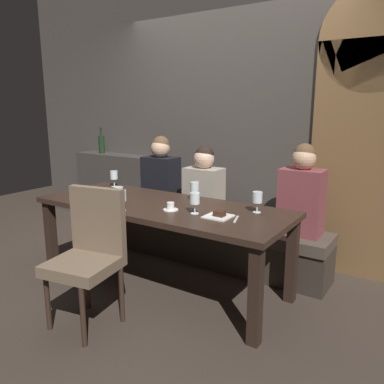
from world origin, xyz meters
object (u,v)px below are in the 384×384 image
object	(u,v)px
wine_glass_far_right	(257,198)
wine_glass_near_left	(121,197)
wine_bottle_dark_red	(102,144)
fork_on_table	(236,219)
wine_glass_far_left	(114,176)
diner_far_end	(302,192)
diner_redhead	(161,176)
chair_near_side	(90,248)
wine_glass_near_right	(195,199)
diner_bearded	(204,184)
wine_glass_center_front	(195,188)
banquette_bench	(204,238)
espresso_cup	(171,207)
dessert_plate	(219,215)
dining_table	(161,214)
wine_glass_center_back	(119,193)

from	to	relation	value
wine_glass_far_right	wine_glass_near_left	world-z (taller)	same
wine_bottle_dark_red	fork_on_table	bearing A→B (deg)	-23.59
wine_glass_far_left	fork_on_table	world-z (taller)	wine_glass_far_left
wine_glass_far_right	diner_far_end	bearing A→B (deg)	71.22
diner_redhead	wine_bottle_dark_red	bearing A→B (deg)	164.80
chair_near_side	wine_glass_near_right	distance (m)	0.85
wine_glass_far_left	wine_bottle_dark_red	bearing A→B (deg)	141.69
diner_bearded	wine_glass_center_front	bearing A→B (deg)	-68.44
banquette_bench	wine_glass_near_left	world-z (taller)	wine_glass_near_left
banquette_bench	espresso_cup	world-z (taller)	espresso_cup
diner_far_end	wine_glass_far_right	xyz separation A→B (m)	(-0.18, -0.53, 0.03)
diner_far_end	wine_glass_center_front	bearing A→B (deg)	-149.29
wine_bottle_dark_red	diner_redhead	bearing A→B (deg)	-15.20
chair_near_side	espresso_cup	distance (m)	0.70
chair_near_side	wine_bottle_dark_red	bearing A→B (deg)	133.57
dessert_plate	wine_bottle_dark_red	bearing A→B (deg)	154.88
dining_table	chair_near_side	xyz separation A→B (m)	(-0.09, -0.72, -0.09)
wine_glass_center_back	wine_glass_near_left	bearing A→B (deg)	-37.29
dessert_plate	wine_glass_far_left	bearing A→B (deg)	165.15
fork_on_table	wine_glass_far_right	bearing A→B (deg)	61.81
dining_table	wine_glass_center_back	xyz separation A→B (m)	(-0.24, -0.25, 0.20)
wine_glass_near_left	dining_table	bearing A→B (deg)	68.19
wine_glass_far_left	dessert_plate	xyz separation A→B (m)	(1.43, -0.38, -0.10)
chair_near_side	diner_redhead	distance (m)	1.51
espresso_cup	fork_on_table	size ratio (longest dim) A/B	0.71
dessert_plate	wine_glass_near_right	bearing A→B (deg)	-174.75
diner_far_end	wine_glass_near_left	size ratio (longest dim) A/B	4.83
wine_glass_near_right	dessert_plate	xyz separation A→B (m)	(0.20, 0.02, -0.10)
diner_bearded	chair_near_side	bearing A→B (deg)	-93.51
diner_redhead	diner_far_end	bearing A→B (deg)	1.25
dining_table	dessert_plate	size ratio (longest dim) A/B	11.58
dessert_plate	espresso_cup	bearing A→B (deg)	-174.68
dining_table	wine_glass_near_left	xyz separation A→B (m)	(-0.13, -0.33, 0.20)
diner_far_end	wine_glass_center_back	size ratio (longest dim) A/B	4.83
wine_glass_center_back	chair_near_side	bearing A→B (deg)	-71.94
wine_glass_center_back	wine_glass_center_front	distance (m)	0.65
wine_glass_far_right	espresso_cup	size ratio (longest dim) A/B	1.37
dining_table	diner_bearded	distance (m)	0.70
wine_bottle_dark_red	wine_glass_center_front	world-z (taller)	wine_bottle_dark_red
wine_glass_far_right	diner_redhead	bearing A→B (deg)	159.41
wine_glass_center_front	dessert_plate	distance (m)	0.55
diner_redhead	wine_glass_center_front	bearing A→B (deg)	-31.69
dining_table	chair_near_side	distance (m)	0.73
wine_bottle_dark_red	wine_glass_center_back	xyz separation A→B (m)	(1.51, -1.27, -0.21)
diner_bearded	wine_bottle_dark_red	size ratio (longest dim) A/B	2.22
diner_bearded	espresso_cup	xyz separation A→B (m)	(0.18, -0.80, -0.03)
wine_glass_far_right	banquette_bench	bearing A→B (deg)	147.36
wine_bottle_dark_red	dessert_plate	bearing A→B (deg)	-25.12
diner_bearded	diner_far_end	xyz separation A→B (m)	(0.96, 0.04, 0.03)
wine_glass_near_left	chair_near_side	bearing A→B (deg)	-83.21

